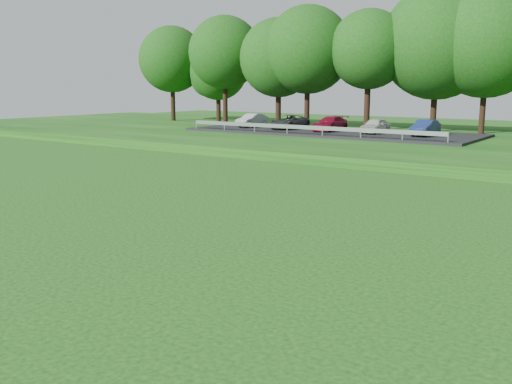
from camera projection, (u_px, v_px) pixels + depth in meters
The scene contains 1 object.
parking_lot at pixel (327, 128), 47.30m from camera, with size 24.00×9.00×1.38m.
Camera 1 is at (-1.71, -9.39, 4.56)m, focal length 40.00 mm.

